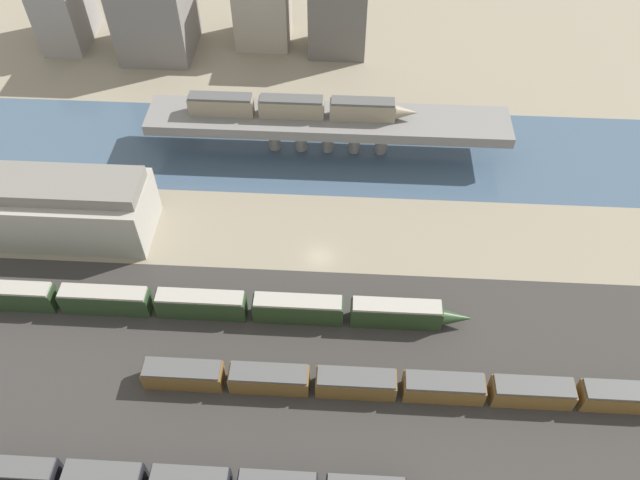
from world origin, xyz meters
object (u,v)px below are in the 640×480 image
(train_yard_far, at_px, (162,303))
(warehouse_building, at_px, (60,207))
(train_yard_mid, at_px, (411,386))
(train_yard_near, at_px, (115,478))
(train_on_bridge, at_px, (299,107))

(train_yard_far, distance_m, warehouse_building, 24.51)
(warehouse_building, bearing_deg, train_yard_mid, -25.86)
(train_yard_near, bearing_deg, warehouse_building, 115.26)
(train_yard_near, xyz_separation_m, train_yard_far, (0.12, 24.91, 0.37))
(train_yard_near, xyz_separation_m, train_yard_mid, (35.16, 13.84, 0.04))
(train_yard_near, xyz_separation_m, warehouse_building, (-18.90, 40.05, 3.49))
(warehouse_building, bearing_deg, train_on_bridge, 31.60)
(train_yard_near, distance_m, train_yard_far, 24.92)
(train_yard_near, distance_m, train_yard_mid, 37.79)
(train_yard_mid, bearing_deg, warehouse_building, 154.14)
(train_on_bridge, relative_size, warehouse_building, 1.42)
(train_on_bridge, distance_m, train_yard_mid, 52.16)
(train_on_bridge, relative_size, train_yard_near, 0.54)
(train_on_bridge, xyz_separation_m, train_yard_far, (-16.96, -37.27, -7.21))
(train_yard_mid, bearing_deg, train_yard_near, -158.51)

